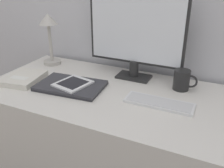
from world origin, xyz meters
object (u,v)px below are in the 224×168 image
desk_lamp (49,31)px  notebook (24,78)px  monitor (136,35)px  laptop (71,86)px  keyboard (159,103)px  ereader (73,83)px  coffee_mug (182,80)px

desk_lamp → notebook: bearing=-84.6°
monitor → laptop: bearing=-133.6°
monitor → keyboard: (0.21, -0.24, -0.23)m
laptop → notebook: notebook is taller
laptop → desk_lamp: size_ratio=1.11×
ereader → coffee_mug: bearing=23.6°
desk_lamp → notebook: (0.03, -0.28, -0.20)m
ereader → desk_lamp: desk_lamp is taller
laptop → desk_lamp: desk_lamp is taller
laptop → ereader: bearing=1.4°
desk_lamp → coffee_mug: desk_lamp is taller
notebook → coffee_mug: coffee_mug is taller
keyboard → ereader: size_ratio=1.60×
laptop → monitor: bearing=46.4°
laptop → notebook: bearing=-172.8°
notebook → coffee_mug: size_ratio=2.04×
monitor → notebook: monitor is taller
monitor → ereader: monitor is taller
monitor → notebook: size_ratio=2.18×
laptop → coffee_mug: size_ratio=2.96×
keyboard → ereader: 0.44m
keyboard → coffee_mug: size_ratio=2.63×
desk_lamp → coffee_mug: bearing=-2.0°
monitor → keyboard: 0.39m
keyboard → notebook: size_ratio=1.29×
monitor → notebook: (-0.53, -0.29, -0.23)m
laptop → ereader: 0.02m
keyboard → desk_lamp: (-0.76, 0.23, 0.21)m
notebook → ereader: bearing=6.9°
notebook → coffee_mug: bearing=17.8°
desk_lamp → notebook: size_ratio=1.31×
desk_lamp → keyboard: bearing=-16.6°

